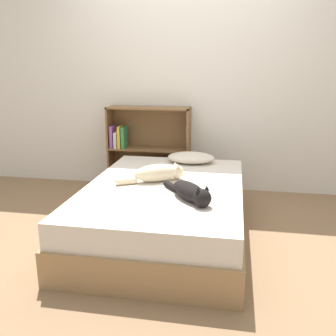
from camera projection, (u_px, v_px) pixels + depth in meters
ground_plane at (165, 234)px, 3.19m from camera, size 8.00×8.00×0.00m
wall_back at (187, 78)px, 4.13m from camera, size 8.00×0.06×2.50m
bed at (165, 210)px, 3.13m from camera, size 1.29×1.90×0.44m
pillow at (191, 158)px, 3.75m from camera, size 0.47×0.33×0.10m
cat_light at (159, 173)px, 3.14m from camera, size 0.54×0.37×0.15m
cat_dark at (191, 192)px, 2.68m from camera, size 0.42×0.49×0.15m
bookshelf at (147, 147)px, 4.29m from camera, size 0.92×0.26×0.94m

